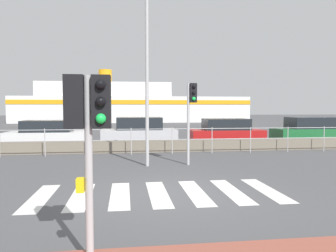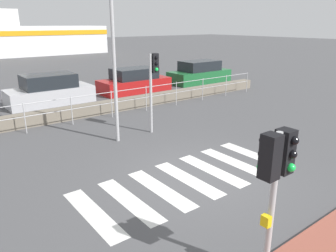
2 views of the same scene
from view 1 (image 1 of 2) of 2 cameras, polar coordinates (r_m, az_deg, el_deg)
name	(u,v)px [view 1 (image 1 of 2)]	position (r m, az deg, el deg)	size (l,w,h in m)	color
ground_plane	(174,193)	(8.01, 1.06, -11.61)	(160.00, 160.00, 0.00)	#4C4C4F
crosswalk	(158,193)	(7.96, -1.73, -11.67)	(5.85, 2.40, 0.01)	silver
seawall	(150,146)	(15.18, -3.09, -3.54)	(21.93, 0.55, 0.52)	slate
harbor_fence	(152,137)	(14.26, -2.83, -1.92)	(19.78, 0.04, 1.17)	#B2B2B5
traffic_light_near	(88,118)	(4.33, -13.76, 1.35)	(0.58, 0.41, 2.47)	#B2B2B5
traffic_light_far	(191,105)	(11.66, 4.07, 3.65)	(0.34, 0.32, 2.91)	#B2B2B5
streetlamp	(147,56)	(11.37, -3.63, 12.05)	(0.32, 0.99, 6.15)	#B2B2B5
ferry_boat	(128,105)	(46.48, -7.05, 3.58)	(32.04, 6.16, 7.27)	white
parked_car_white	(48,135)	(18.82, -20.23, -1.44)	(4.24, 1.74, 1.36)	silver
parked_car_silver	(139,133)	(18.37, -5.05, -1.17)	(4.15, 1.83, 1.50)	#BCBCC1
parked_car_red	(226,133)	(19.25, 10.03, -1.13)	(4.22, 1.80, 1.40)	#B21919
parked_car_green	(311,131)	(21.43, 23.59, -0.83)	(4.42, 1.83, 1.47)	#1E6633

